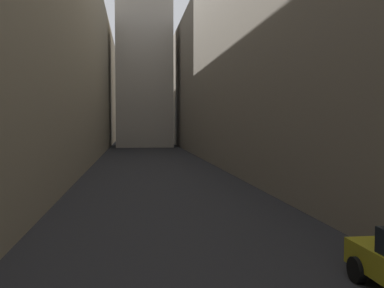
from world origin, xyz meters
TOP-DOWN VIEW (x-y plane):
  - ground_plane at (0.00, 48.00)m, footprint 264.00×264.00m
  - building_block_left at (-12.42, 50.00)m, footprint 13.84×108.00m
  - building_block_right at (11.76, 50.00)m, footprint 12.52×108.00m

SIDE VIEW (x-z plane):
  - ground_plane at x=0.00m, z-range 0.00..0.00m
  - building_block_right at x=11.76m, z-range 0.00..19.56m
  - building_block_left at x=-12.42m, z-range 0.00..19.94m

